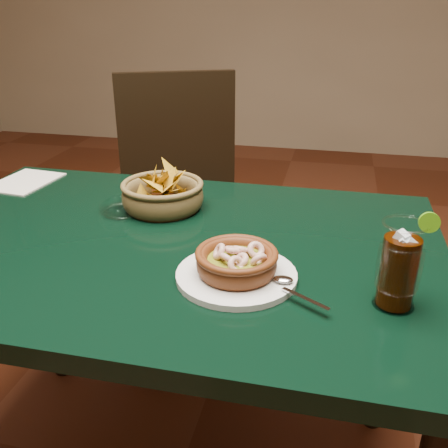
% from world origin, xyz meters
% --- Properties ---
extents(dining_table, '(1.20, 0.80, 0.75)m').
position_xyz_m(dining_table, '(0.00, 0.00, 0.65)').
color(dining_table, black).
rests_on(dining_table, ground).
extents(dining_chair, '(0.61, 0.61, 1.00)m').
position_xyz_m(dining_chair, '(-0.18, 0.71, 0.55)').
color(dining_chair, black).
rests_on(dining_chair, ground).
extents(shrimp_plate, '(0.29, 0.23, 0.08)m').
position_xyz_m(shrimp_plate, '(0.19, -0.13, 0.78)').
color(shrimp_plate, silver).
rests_on(shrimp_plate, dining_table).
extents(chip_basket, '(0.24, 0.24, 0.14)m').
position_xyz_m(chip_basket, '(-0.06, 0.17, 0.79)').
color(chip_basket, brown).
rests_on(chip_basket, dining_table).
extents(guacamole_ramekin, '(0.11, 0.11, 0.04)m').
position_xyz_m(guacamole_ramekin, '(-0.10, 0.27, 0.77)').
color(guacamole_ramekin, '#4B210C').
rests_on(guacamole_ramekin, dining_table).
extents(cola_drink, '(0.15, 0.15, 0.18)m').
position_xyz_m(cola_drink, '(0.47, -0.16, 0.83)').
color(cola_drink, white).
rests_on(cola_drink, dining_table).
extents(glass_ashtray, '(0.12, 0.12, 0.03)m').
position_xyz_m(glass_ashtray, '(-0.15, 0.12, 0.76)').
color(glass_ashtray, white).
rests_on(glass_ashtray, dining_table).
extents(paper_menu, '(0.16, 0.21, 0.00)m').
position_xyz_m(paper_menu, '(-0.51, 0.27, 0.75)').
color(paper_menu, beige).
rests_on(paper_menu, dining_table).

